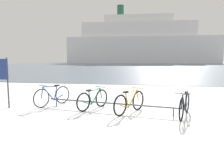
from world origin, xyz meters
TOP-DOWN VIEW (x-y plane):
  - ground at (0.00, 53.90)m, footprint 80.00×132.00m
  - bike_rack at (-0.86, 2.29)m, footprint 4.72×0.87m
  - bicycle_0 at (-3.21, 2.79)m, footprint 0.80×1.55m
  - bicycle_1 at (-1.50, 2.49)m, footprint 0.79×1.47m
  - bicycle_2 at (-0.14, 2.15)m, footprint 0.88×1.57m
  - bicycle_3 at (1.60, 1.98)m, footprint 0.63×1.73m
  - info_sign at (-4.85, 2.11)m, footprint 0.55×0.05m
  - ferry_ship at (-3.74, 74.51)m, footprint 50.68×15.13m

SIDE VIEW (x-z plane):
  - ground at x=0.00m, z-range -0.08..0.00m
  - bike_rack at x=-0.86m, z-range 0.12..0.42m
  - bicycle_1 at x=-1.50m, z-range -0.04..0.74m
  - bicycle_2 at x=-0.14m, z-range -0.04..0.77m
  - bicycle_3 at x=1.60m, z-range -0.04..0.78m
  - bicycle_0 at x=-3.21m, z-range -0.04..0.80m
  - info_sign at x=-4.85m, z-range 0.32..2.17m
  - ferry_ship at x=-3.74m, z-range -3.28..16.67m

